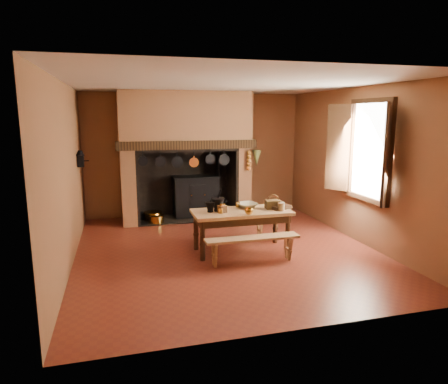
{
  "coord_description": "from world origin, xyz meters",
  "views": [
    {
      "loc": [
        -1.73,
        -6.39,
        2.3
      ],
      "look_at": [
        0.05,
        0.3,
        0.96
      ],
      "focal_mm": 32.0,
      "sensor_mm": 36.0,
      "label": 1
    }
  ],
  "objects_px": {
    "work_table": "(241,217)",
    "coffee_grinder": "(222,208)",
    "mixing_bowl": "(247,205)",
    "bench_front": "(252,244)",
    "iron_range": "(196,196)",
    "wicker_basket": "(273,204)"
  },
  "relations": [
    {
      "from": "work_table",
      "to": "coffee_grinder",
      "type": "bearing_deg",
      "value": -170.82
    },
    {
      "from": "iron_range",
      "to": "mixing_bowl",
      "type": "distance_m",
      "value": 2.45
    },
    {
      "from": "coffee_grinder",
      "to": "wicker_basket",
      "type": "distance_m",
      "value": 0.92
    },
    {
      "from": "iron_range",
      "to": "mixing_bowl",
      "type": "height_order",
      "value": "iron_range"
    },
    {
      "from": "mixing_bowl",
      "to": "work_table",
      "type": "bearing_deg",
      "value": -131.23
    },
    {
      "from": "bench_front",
      "to": "coffee_grinder",
      "type": "relative_size",
      "value": 7.77
    },
    {
      "from": "work_table",
      "to": "mixing_bowl",
      "type": "height_order",
      "value": "mixing_bowl"
    },
    {
      "from": "work_table",
      "to": "coffee_grinder",
      "type": "relative_size",
      "value": 8.52
    },
    {
      "from": "mixing_bowl",
      "to": "bench_front",
      "type": "bearing_deg",
      "value": -101.86
    },
    {
      "from": "coffee_grinder",
      "to": "mixing_bowl",
      "type": "xyz_separation_m",
      "value": [
        0.51,
        0.24,
        -0.03
      ]
    },
    {
      "from": "iron_range",
      "to": "work_table",
      "type": "bearing_deg",
      "value": -83.75
    },
    {
      "from": "bench_front",
      "to": "coffee_grinder",
      "type": "distance_m",
      "value": 0.79
    },
    {
      "from": "bench_front",
      "to": "wicker_basket",
      "type": "xyz_separation_m",
      "value": [
        0.57,
        0.58,
        0.48
      ]
    },
    {
      "from": "coffee_grinder",
      "to": "mixing_bowl",
      "type": "height_order",
      "value": "coffee_grinder"
    },
    {
      "from": "mixing_bowl",
      "to": "wicker_basket",
      "type": "distance_m",
      "value": 0.45
    },
    {
      "from": "coffee_grinder",
      "to": "mixing_bowl",
      "type": "distance_m",
      "value": 0.57
    },
    {
      "from": "bench_front",
      "to": "coffee_grinder",
      "type": "xyz_separation_m",
      "value": [
        -0.35,
        0.52,
        0.47
      ]
    },
    {
      "from": "mixing_bowl",
      "to": "wicker_basket",
      "type": "relative_size",
      "value": 1.23
    },
    {
      "from": "coffee_grinder",
      "to": "wicker_basket",
      "type": "xyz_separation_m",
      "value": [
        0.92,
        0.06,
        0.01
      ]
    },
    {
      "from": "iron_range",
      "to": "wicker_basket",
      "type": "xyz_separation_m",
      "value": [
        0.85,
        -2.58,
        0.31
      ]
    },
    {
      "from": "work_table",
      "to": "wicker_basket",
      "type": "bearing_deg",
      "value": 0.44
    },
    {
      "from": "coffee_grinder",
      "to": "iron_range",
      "type": "bearing_deg",
      "value": 72.81
    }
  ]
}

